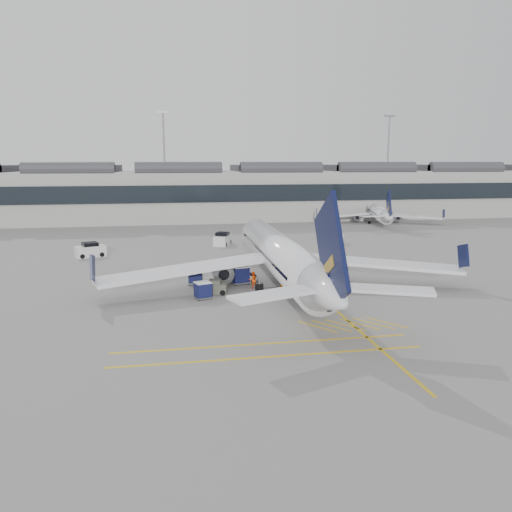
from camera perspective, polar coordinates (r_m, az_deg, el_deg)
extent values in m
plane|color=gray|center=(46.17, -3.96, -5.80)|extent=(220.00, 220.00, 0.00)
cube|color=#9E9E99|center=(116.37, -7.83, 6.87)|extent=(200.00, 20.00, 11.00)
cube|color=black|center=(106.13, -7.62, 7.06)|extent=(200.00, 0.50, 3.60)
cube|color=#38383D|center=(116.13, -7.91, 9.93)|extent=(200.00, 18.00, 1.40)
cylinder|color=slate|center=(130.03, -10.41, 10.28)|extent=(0.44, 0.44, 25.00)
cube|color=slate|center=(130.59, -10.60, 15.86)|extent=(3.00, 0.60, 0.50)
cylinder|color=slate|center=(143.03, 14.80, 10.13)|extent=(0.44, 0.44, 25.00)
cube|color=slate|center=(143.54, 15.05, 15.20)|extent=(3.00, 0.60, 0.50)
cube|color=gold|center=(57.48, 4.92, -2.50)|extent=(0.25, 60.00, 0.01)
cylinder|color=white|center=(53.50, 2.73, 0.19)|extent=(4.54, 31.89, 3.99)
cone|color=white|center=(71.03, -0.24, 2.82)|extent=(4.06, 4.31, 3.99)
cone|color=white|center=(35.98, 8.74, -4.46)|extent=(4.08, 5.16, 3.99)
cube|color=white|center=(51.04, -8.06, -1.51)|extent=(18.36, 8.93, 0.37)
cube|color=white|center=(55.14, 13.37, -0.79)|extent=(18.30, 9.48, 0.37)
cylinder|color=slate|center=(53.47, -3.88, -1.69)|extent=(2.29, 3.86, 2.23)
cylinder|color=slate|center=(55.90, 8.79, -1.24)|extent=(2.29, 3.86, 2.23)
cube|color=black|center=(35.92, 8.57, 0.38)|extent=(0.46, 8.08, 8.88)
cylinder|color=black|center=(65.85, 0.54, -0.46)|extent=(0.31, 0.68, 0.68)
cylinder|color=black|center=(51.11, 0.39, -3.65)|extent=(0.76, 0.86, 0.85)
cylinder|color=black|center=(52.21, 6.15, -3.40)|extent=(0.76, 0.86, 0.85)
cylinder|color=white|center=(112.08, 13.68, 4.92)|extent=(8.24, 22.60, 2.83)
cone|color=white|center=(124.66, 12.71, 5.52)|extent=(3.48, 3.61, 2.83)
cone|color=white|center=(99.22, 14.93, 4.32)|extent=(3.63, 4.19, 2.83)
cube|color=white|center=(110.05, 10.08, 4.60)|extent=(12.96, 3.58, 0.26)
cube|color=white|center=(112.46, 17.36, 4.41)|extent=(12.29, 9.10, 0.26)
cylinder|color=slate|center=(111.92, 11.41, 4.39)|extent=(2.19, 3.01, 1.58)
cylinder|color=slate|center=(113.37, 15.80, 4.27)|extent=(2.19, 3.01, 1.58)
cube|color=black|center=(99.46, 14.94, 5.56)|extent=(1.61, 5.61, 6.31)
cylinder|color=black|center=(120.79, 12.96, 4.33)|extent=(0.32, 0.52, 0.48)
cylinder|color=black|center=(110.15, 12.83, 3.78)|extent=(0.66, 0.71, 0.60)
cylinder|color=black|center=(110.78, 14.75, 3.73)|extent=(0.66, 0.71, 0.60)
cube|color=beige|center=(56.06, -2.53, -2.47)|extent=(3.75, 1.94, 0.66)
cube|color=black|center=(55.88, -1.57, -1.71)|extent=(3.32, 1.51, 1.39)
cube|color=beige|center=(55.94, -3.60, -1.81)|extent=(1.02, 1.34, 0.85)
cylinder|color=black|center=(55.49, -3.91, -2.75)|extent=(0.44, 0.23, 0.41)
cylinder|color=black|center=(56.77, -3.85, -2.44)|extent=(0.44, 0.23, 0.41)
cylinder|color=black|center=(55.43, -1.18, -2.74)|extent=(0.44, 0.23, 0.41)
cylinder|color=black|center=(56.72, -1.19, -2.43)|extent=(0.44, 0.23, 0.41)
cube|color=gray|center=(54.43, -1.86, -3.00)|extent=(2.25, 2.02, 0.13)
cube|color=#121645|center=(54.23, -1.87, -2.09)|extent=(2.07, 1.92, 1.62)
cube|color=silver|center=(54.05, -1.87, -1.21)|extent=(2.14, 1.99, 0.11)
cylinder|color=black|center=(53.60, -2.35, -3.31)|extent=(0.27, 0.17, 0.25)
cylinder|color=black|center=(54.69, -2.87, -3.03)|extent=(0.27, 0.17, 0.25)
cylinder|color=black|center=(54.23, -0.84, -3.14)|extent=(0.27, 0.17, 0.25)
cylinder|color=black|center=(55.31, -1.38, -2.86)|extent=(0.27, 0.17, 0.25)
cube|color=gray|center=(48.90, -6.08, -4.69)|extent=(1.90, 1.72, 0.11)
cube|color=#121645|center=(48.71, -6.10, -3.84)|extent=(1.76, 1.64, 1.35)
cube|color=silver|center=(48.53, -6.11, -3.04)|extent=(1.81, 1.69, 0.09)
cylinder|color=black|center=(48.23, -6.57, -5.00)|extent=(0.22, 0.15, 0.20)
cylinder|color=black|center=(49.15, -7.01, -4.71)|extent=(0.22, 0.15, 0.20)
cylinder|color=black|center=(48.69, -5.14, -4.82)|extent=(0.22, 0.15, 0.20)
cylinder|color=black|center=(49.61, -5.60, -4.53)|extent=(0.22, 0.15, 0.20)
cube|color=gray|center=(54.98, -6.92, -2.97)|extent=(1.76, 1.53, 0.11)
cube|color=#121645|center=(54.80, -6.94, -2.21)|extent=(1.62, 1.46, 1.36)
cube|color=silver|center=(54.65, -6.95, -1.48)|extent=(1.67, 1.51, 0.09)
cylinder|color=black|center=(54.56, -7.65, -3.17)|extent=(0.22, 0.12, 0.21)
cylinder|color=black|center=(55.55, -7.55, -2.91)|extent=(0.22, 0.12, 0.21)
cylinder|color=black|center=(54.44, -6.28, -3.17)|extent=(0.22, 0.12, 0.21)
cylinder|color=black|center=(55.44, -6.20, -2.91)|extent=(0.22, 0.12, 0.21)
cube|color=gray|center=(54.76, -6.95, -3.03)|extent=(1.66, 1.40, 0.11)
cube|color=#121645|center=(54.59, -6.97, -2.27)|extent=(1.52, 1.34, 1.35)
cube|color=silver|center=(54.43, -6.99, -1.54)|extent=(1.57, 1.39, 0.09)
cylinder|color=black|center=(54.29, -7.64, -3.24)|extent=(0.21, 0.10, 0.21)
cylinder|color=black|center=(55.28, -7.63, -2.98)|extent=(0.21, 0.10, 0.21)
cylinder|color=black|center=(54.28, -6.26, -3.21)|extent=(0.21, 0.10, 0.21)
cylinder|color=black|center=(55.27, -6.27, -2.96)|extent=(0.21, 0.10, 0.21)
imported|color=orange|center=(51.42, 3.03, -2.96)|extent=(0.82, 0.81, 1.91)
imported|color=#FF4E0D|center=(52.49, -0.36, -2.73)|extent=(1.03, 0.89, 1.79)
cube|color=#515447|center=(50.61, -4.72, -3.68)|extent=(2.82, 2.11, 1.00)
cube|color=#515447|center=(50.46, -4.73, -3.02)|extent=(1.48, 1.48, 0.50)
cylinder|color=black|center=(50.22, -5.86, -4.14)|extent=(0.61, 0.39, 0.56)
cylinder|color=black|center=(51.46, -5.58, -3.77)|extent=(0.61, 0.39, 0.56)
cylinder|color=black|center=(49.91, -3.82, -4.20)|extent=(0.61, 0.39, 0.56)
cylinder|color=black|center=(51.16, -3.59, -3.82)|extent=(0.61, 0.39, 0.56)
cone|color=#F24C0A|center=(65.63, 0.24, -0.59)|extent=(0.34, 0.34, 0.47)
cone|color=#F24C0A|center=(53.38, 12.98, -3.47)|extent=(0.40, 0.40, 0.56)
cube|color=silver|center=(73.53, -18.41, 0.51)|extent=(4.44, 3.35, 1.55)
cube|color=black|center=(73.38, -18.45, 1.23)|extent=(2.56, 2.49, 0.66)
cylinder|color=black|center=(72.46, -19.23, -0.04)|extent=(0.71, 0.48, 0.66)
cylinder|color=black|center=(74.16, -19.55, 0.18)|extent=(0.71, 0.48, 0.66)
cylinder|color=black|center=(73.08, -17.21, 0.17)|extent=(0.71, 0.48, 0.66)
cylinder|color=black|center=(74.77, -17.57, 0.38)|extent=(0.71, 0.48, 0.66)
cube|color=silver|center=(79.89, -3.83, 1.81)|extent=(3.35, 4.44, 1.55)
cube|color=black|center=(79.75, -3.84, 2.48)|extent=(2.49, 2.56, 0.66)
cylinder|color=black|center=(78.46, -3.48, 1.33)|extent=(0.48, 0.71, 0.66)
cylinder|color=black|center=(78.95, -4.71, 1.37)|extent=(0.48, 0.71, 0.66)
cylinder|color=black|center=(80.98, -2.97, 1.63)|extent=(0.48, 0.71, 0.66)
cylinder|color=black|center=(81.46, -4.17, 1.67)|extent=(0.48, 0.71, 0.66)
cube|color=silver|center=(82.38, 8.66, 1.96)|extent=(4.19, 3.08, 1.47)
cube|color=black|center=(82.25, 8.68, 2.57)|extent=(2.39, 2.32, 0.63)
cylinder|color=black|center=(81.66, 7.75, 1.61)|extent=(0.67, 0.43, 0.63)
cylinder|color=black|center=(83.31, 7.81, 1.79)|extent=(0.67, 0.43, 0.63)
cylinder|color=black|center=(81.59, 9.52, 1.55)|extent=(0.67, 0.43, 0.63)
cylinder|color=black|center=(83.25, 9.54, 1.73)|extent=(0.67, 0.43, 0.63)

